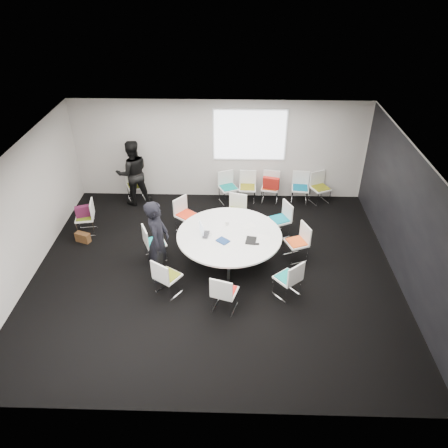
{
  "coord_description": "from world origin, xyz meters",
  "views": [
    {
      "loc": [
        0.43,
        -7.62,
        6.2
      ],
      "look_at": [
        0.2,
        0.4,
        1.0
      ],
      "focal_mm": 35.0,
      "sensor_mm": 36.0,
      "label": 1
    }
  ],
  "objects_px": {
    "chair_back_d": "(300,194)",
    "chair_ring_e": "(155,249)",
    "chair_ring_c": "(236,218)",
    "chair_ring_f": "(168,283)",
    "chair_ring_a": "(296,249)",
    "chair_back_b": "(247,193)",
    "chair_ring_g": "(224,298)",
    "chair_person_back": "(136,191)",
    "chair_back_a": "(228,193)",
    "conference_table": "(229,241)",
    "chair_ring_b": "(280,225)",
    "laptop": "(208,235)",
    "person_back": "(133,173)",
    "chair_ring_d": "(186,221)",
    "person_main": "(158,241)",
    "chair_ring_h": "(287,285)",
    "chair_back_c": "(270,193)",
    "chair_back_e": "(320,193)",
    "chair_spare_left": "(87,223)",
    "cup": "(227,223)",
    "brown_bag": "(83,237)",
    "maroon_bag": "(84,211)"
  },
  "relations": [
    {
      "from": "chair_spare_left",
      "to": "chair_ring_a",
      "type": "bearing_deg",
      "value": -110.85
    },
    {
      "from": "cup",
      "to": "chair_ring_g",
      "type": "bearing_deg",
      "value": -90.12
    },
    {
      "from": "chair_ring_a",
      "to": "brown_bag",
      "type": "relative_size",
      "value": 2.44
    },
    {
      "from": "conference_table",
      "to": "chair_ring_d",
      "type": "bearing_deg",
      "value": 131.7
    },
    {
      "from": "chair_ring_e",
      "to": "chair_back_b",
      "type": "height_order",
      "value": "same"
    },
    {
      "from": "chair_ring_e",
      "to": "chair_ring_f",
      "type": "xyz_separation_m",
      "value": [
        0.46,
        -1.18,
        0.0
      ]
    },
    {
      "from": "chair_ring_c",
      "to": "cup",
      "type": "distance_m",
      "value": 1.16
    },
    {
      "from": "chair_back_d",
      "to": "cup",
      "type": "distance_m",
      "value": 3.13
    },
    {
      "from": "chair_back_d",
      "to": "laptop",
      "type": "relative_size",
      "value": 2.9
    },
    {
      "from": "chair_back_d",
      "to": "chair_ring_h",
      "type": "bearing_deg",
      "value": 85.58
    },
    {
      "from": "person_main",
      "to": "person_back",
      "type": "bearing_deg",
      "value": 22.64
    },
    {
      "from": "chair_ring_a",
      "to": "chair_back_e",
      "type": "xyz_separation_m",
      "value": [
        0.94,
        2.64,
        0.0
      ]
    },
    {
      "from": "conference_table",
      "to": "chair_ring_e",
      "type": "relative_size",
      "value": 2.66
    },
    {
      "from": "chair_back_a",
      "to": "chair_back_e",
      "type": "distance_m",
      "value": 2.56
    },
    {
      "from": "chair_ring_f",
      "to": "person_main",
      "type": "height_order",
      "value": "person_main"
    },
    {
      "from": "chair_back_c",
      "to": "laptop",
      "type": "xyz_separation_m",
      "value": [
        -1.56,
        -2.82,
        0.47
      ]
    },
    {
      "from": "chair_ring_c",
      "to": "chair_ring_g",
      "type": "bearing_deg",
      "value": 102.78
    },
    {
      "from": "chair_back_e",
      "to": "brown_bag",
      "type": "bearing_deg",
      "value": -5.65
    },
    {
      "from": "chair_ring_a",
      "to": "chair_spare_left",
      "type": "relative_size",
      "value": 1.0
    },
    {
      "from": "conference_table",
      "to": "person_main",
      "type": "bearing_deg",
      "value": -157.5
    },
    {
      "from": "chair_ring_b",
      "to": "laptop",
      "type": "bearing_deg",
      "value": 98.78
    },
    {
      "from": "chair_ring_f",
      "to": "chair_ring_h",
      "type": "height_order",
      "value": "same"
    },
    {
      "from": "chair_ring_e",
      "to": "chair_spare_left",
      "type": "relative_size",
      "value": 1.0
    },
    {
      "from": "chair_ring_c",
      "to": "chair_ring_f",
      "type": "height_order",
      "value": "same"
    },
    {
      "from": "conference_table",
      "to": "chair_back_a",
      "type": "xyz_separation_m",
      "value": [
        -0.08,
        2.72,
        -0.28
      ]
    },
    {
      "from": "chair_back_a",
      "to": "person_back",
      "type": "height_order",
      "value": "person_back"
    },
    {
      "from": "chair_ring_c",
      "to": "chair_ring_h",
      "type": "height_order",
      "value": "same"
    },
    {
      "from": "chair_back_d",
      "to": "chair_ring_e",
      "type": "bearing_deg",
      "value": 42.67
    },
    {
      "from": "conference_table",
      "to": "person_back",
      "type": "relative_size",
      "value": 1.27
    },
    {
      "from": "chair_back_e",
      "to": "maroon_bag",
      "type": "distance_m",
      "value": 6.34
    },
    {
      "from": "laptop",
      "to": "chair_ring_b",
      "type": "bearing_deg",
      "value": -48.34
    },
    {
      "from": "chair_ring_c",
      "to": "chair_back_e",
      "type": "xyz_separation_m",
      "value": [
        2.34,
        1.35,
        0.0
      ]
    },
    {
      "from": "chair_ring_d",
      "to": "person_back",
      "type": "xyz_separation_m",
      "value": [
        -1.57,
        1.36,
        0.65
      ]
    },
    {
      "from": "person_main",
      "to": "cup",
      "type": "bearing_deg",
      "value": -52.67
    },
    {
      "from": "chair_ring_g",
      "to": "chair_person_back",
      "type": "xyz_separation_m",
      "value": [
        -2.62,
        4.35,
        0.0
      ]
    },
    {
      "from": "chair_ring_b",
      "to": "conference_table",
      "type": "bearing_deg",
      "value": 106.45
    },
    {
      "from": "chair_ring_g",
      "to": "chair_ring_f",
      "type": "bearing_deg",
      "value": 177.54
    },
    {
      "from": "brown_bag",
      "to": "chair_ring_d",
      "type": "bearing_deg",
      "value": 13.15
    },
    {
      "from": "chair_ring_a",
      "to": "chair_back_b",
      "type": "distance_m",
      "value": 2.83
    },
    {
      "from": "chair_ring_f",
      "to": "chair_back_e",
      "type": "distance_m",
      "value": 5.41
    },
    {
      "from": "chair_person_back",
      "to": "person_back",
      "type": "distance_m",
      "value": 0.67
    },
    {
      "from": "chair_back_c",
      "to": "maroon_bag",
      "type": "height_order",
      "value": "chair_back_c"
    },
    {
      "from": "chair_spare_left",
      "to": "chair_ring_g",
      "type": "bearing_deg",
      "value": -137.36
    },
    {
      "from": "chair_back_a",
      "to": "conference_table",
      "type": "bearing_deg",
      "value": 67.6
    },
    {
      "from": "chair_ring_h",
      "to": "chair_back_a",
      "type": "xyz_separation_m",
      "value": [
        -1.3,
        3.85,
        0.0
      ]
    },
    {
      "from": "conference_table",
      "to": "chair_person_back",
      "type": "bearing_deg",
      "value": 134.1
    },
    {
      "from": "conference_table",
      "to": "chair_ring_b",
      "type": "xyz_separation_m",
      "value": [
        1.23,
        1.09,
        -0.28
      ]
    },
    {
      "from": "chair_back_d",
      "to": "person_back",
      "type": "bearing_deg",
      "value": 7.69
    },
    {
      "from": "conference_table",
      "to": "chair_back_b",
      "type": "relative_size",
      "value": 2.66
    },
    {
      "from": "chair_back_c",
      "to": "chair_back_e",
      "type": "relative_size",
      "value": 1.0
    }
  ]
}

